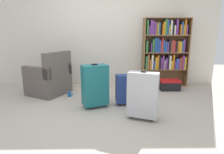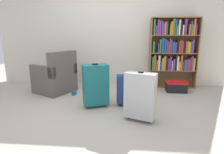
{
  "view_description": "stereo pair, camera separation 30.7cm",
  "coord_description": "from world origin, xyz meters",
  "views": [
    {
      "loc": [
        0.14,
        -2.74,
        1.24
      ],
      "look_at": [
        0.19,
        0.26,
        0.55
      ],
      "focal_mm": 29.83,
      "sensor_mm": 36.0,
      "label": 1
    },
    {
      "loc": [
        0.45,
        -2.73,
        1.24
      ],
      "look_at": [
        0.19,
        0.26,
        0.55
      ],
      "focal_mm": 29.83,
      "sensor_mm": 36.0,
      "label": 2
    }
  ],
  "objects": [
    {
      "name": "storage_box",
      "position": [
        1.52,
        1.31,
        0.13
      ],
      "size": [
        0.44,
        0.27,
        0.24
      ],
      "color": "black",
      "rests_on": "ground"
    },
    {
      "name": "suitcase_teal",
      "position": [
        -0.1,
        0.33,
        0.39
      ],
      "size": [
        0.49,
        0.4,
        0.76
      ],
      "color": "#19666B",
      "rests_on": "ground"
    },
    {
      "name": "mug",
      "position": [
        -0.66,
        0.89,
        0.05
      ],
      "size": [
        0.12,
        0.08,
        0.1
      ],
      "color": "#1959A5",
      "rests_on": "ground"
    },
    {
      "name": "suitcase_navy_blue",
      "position": [
        0.48,
        0.43,
        0.3
      ],
      "size": [
        0.46,
        0.23,
        0.57
      ],
      "color": "navy",
      "rests_on": "ground"
    },
    {
      "name": "suitcase_silver",
      "position": [
        0.63,
        -0.16,
        0.38
      ],
      "size": [
        0.48,
        0.34,
        0.74
      ],
      "color": "#B7BABF",
      "rests_on": "ground"
    },
    {
      "name": "bookshelf",
      "position": [
        1.48,
        1.7,
        0.88
      ],
      "size": [
        1.07,
        0.26,
        1.61
      ],
      "color": "brown",
      "rests_on": "ground"
    },
    {
      "name": "back_wall",
      "position": [
        0.0,
        1.9,
        1.3
      ],
      "size": [
        5.57,
        0.1,
        2.6
      ],
      "primitive_type": "cube",
      "color": "beige",
      "rests_on": "ground"
    },
    {
      "name": "armchair",
      "position": [
        -1.11,
        1.08,
        0.32
      ],
      "size": [
        0.95,
        0.95,
        0.9
      ],
      "color": "#59514C",
      "rests_on": "ground"
    },
    {
      "name": "ground_plane",
      "position": [
        0.0,
        0.0,
        0.0
      ],
      "size": [
        9.75,
        9.75,
        0.0
      ],
      "primitive_type": "plane",
      "color": "#B2A899"
    }
  ]
}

